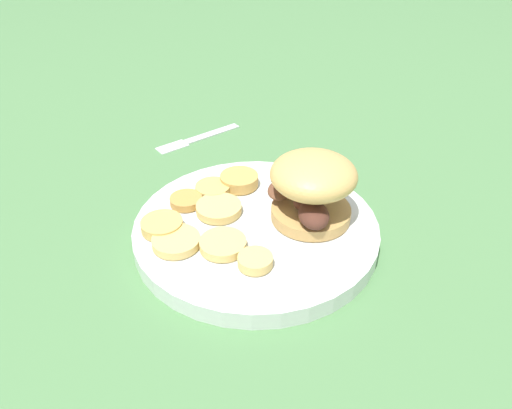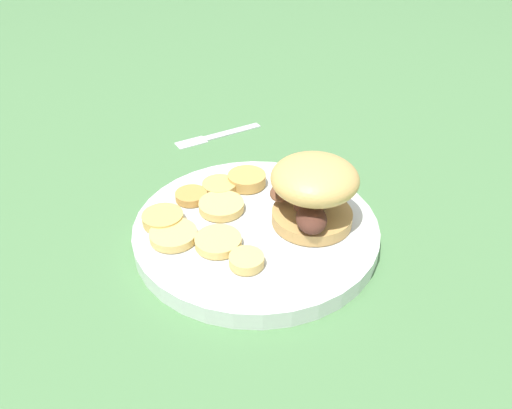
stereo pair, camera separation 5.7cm
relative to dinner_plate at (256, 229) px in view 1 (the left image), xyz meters
The scene contains 12 objects.
ground_plane 0.01m from the dinner_plate, ahead, with size 4.00×4.00×0.00m, color #4C7A47.
dinner_plate is the anchor object (origin of this frame).
sandwich 0.09m from the dinner_plate, 155.04° to the left, with size 0.10×0.12×0.08m.
potato_round_0 0.10m from the dinner_plate, ahead, with size 0.05×0.05×0.01m, color #DBB766.
potato_round_1 0.11m from the dinner_plate, 24.26° to the right, with size 0.05×0.05×0.01m, color tan.
potato_round_2 0.10m from the dinner_plate, 55.60° to the right, with size 0.04×0.04×0.01m, color #BC8942.
potato_round_3 0.09m from the dinner_plate, 80.71° to the right, with size 0.04×0.04×0.01m, color tan.
potato_round_4 0.05m from the dinner_plate, 56.38° to the right, with size 0.06×0.06×0.01m, color #DBB766.
potato_round_5 0.06m from the dinner_plate, 20.41° to the left, with size 0.05×0.05×0.01m, color #DBB766.
potato_round_6 0.08m from the dinner_plate, 57.31° to the left, with size 0.04×0.04×0.01m, color #DBB766.
potato_round_7 0.09m from the dinner_plate, 106.79° to the right, with size 0.05×0.05×0.01m, color tan.
fork 0.27m from the dinner_plate, 101.70° to the right, with size 0.15×0.03×0.00m.
Camera 1 is at (0.25, 0.40, 0.38)m, focal length 35.00 mm.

